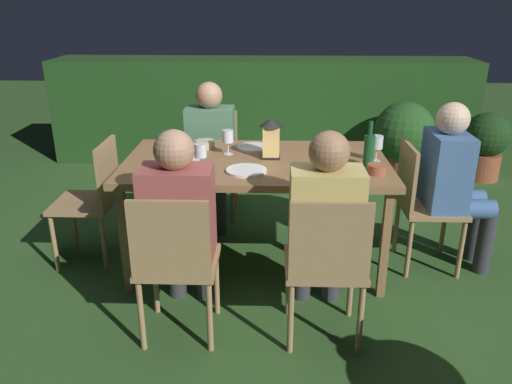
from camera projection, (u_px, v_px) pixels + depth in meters
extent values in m
plane|color=#2D5123|center=(256.00, 261.00, 3.60)|extent=(16.00, 16.00, 0.00)
cube|color=olive|center=(256.00, 163.00, 3.33)|extent=(1.74, 0.97, 0.04)
cube|color=olive|center=(125.00, 241.00, 3.11)|extent=(0.05, 0.05, 0.71)
cube|color=olive|center=(385.00, 245.00, 3.06)|extent=(0.05, 0.05, 0.71)
cube|color=olive|center=(154.00, 192.00, 3.88)|extent=(0.05, 0.05, 0.71)
cube|color=olive|center=(362.00, 195.00, 3.83)|extent=(0.05, 0.05, 0.71)
cube|color=#9E7A51|center=(324.00, 264.00, 2.68)|extent=(0.42, 0.40, 0.03)
cube|color=#9E7A51|center=(330.00, 243.00, 2.42)|extent=(0.40, 0.02, 0.42)
cylinder|color=#9E7A51|center=(289.00, 283.00, 2.93)|extent=(0.03, 0.03, 0.42)
cylinder|color=#9E7A51|center=(351.00, 284.00, 2.91)|extent=(0.03, 0.03, 0.42)
cylinder|color=#9E7A51|center=(291.00, 318.00, 2.61)|extent=(0.03, 0.03, 0.42)
cylinder|color=#9E7A51|center=(360.00, 320.00, 2.60)|extent=(0.03, 0.03, 0.42)
cube|color=tan|center=(326.00, 214.00, 2.64)|extent=(0.38, 0.24, 0.50)
sphere|color=#997051|center=(329.00, 151.00, 2.51)|extent=(0.21, 0.21, 0.21)
cylinder|color=tan|center=(305.00, 242.00, 2.86)|extent=(0.13, 0.36, 0.13)
cylinder|color=tan|center=(337.00, 243.00, 2.85)|extent=(0.13, 0.36, 0.13)
cylinder|color=#333338|center=(302.00, 265.00, 3.09)|extent=(0.11, 0.11, 0.45)
cylinder|color=#333338|center=(332.00, 265.00, 3.09)|extent=(0.11, 0.11, 0.45)
cube|color=#9E7A51|center=(431.00, 207.00, 3.40)|extent=(0.40, 0.42, 0.03)
cube|color=#9E7A51|center=(407.00, 176.00, 3.33)|extent=(0.03, 0.40, 0.42)
cylinder|color=#9E7A51|center=(444.00, 226.00, 3.65)|extent=(0.03, 0.03, 0.42)
cylinder|color=#9E7A51|center=(461.00, 250.00, 3.31)|extent=(0.03, 0.03, 0.42)
cylinder|color=#9E7A51|center=(397.00, 226.00, 3.66)|extent=(0.03, 0.03, 0.42)
cylinder|color=#9E7A51|center=(409.00, 249.00, 3.32)|extent=(0.03, 0.03, 0.42)
cube|color=#426699|center=(446.00, 170.00, 3.31)|extent=(0.24, 0.38, 0.50)
sphere|color=beige|center=(453.00, 119.00, 3.18)|extent=(0.21, 0.21, 0.21)
cylinder|color=#426699|center=(457.00, 199.00, 3.47)|extent=(0.36, 0.13, 0.13)
cylinder|color=#426699|center=(467.00, 209.00, 3.30)|extent=(0.36, 0.13, 0.13)
cylinder|color=#333338|center=(475.00, 230.00, 3.55)|extent=(0.11, 0.11, 0.45)
cylinder|color=#333338|center=(485.00, 242.00, 3.39)|extent=(0.11, 0.11, 0.45)
cube|color=#9E7A51|center=(179.00, 262.00, 2.70)|extent=(0.42, 0.40, 0.03)
cube|color=#9E7A51|center=(169.00, 240.00, 2.45)|extent=(0.40, 0.02, 0.42)
cylinder|color=#9E7A51|center=(155.00, 281.00, 2.95)|extent=(0.03, 0.03, 0.42)
cylinder|color=#9E7A51|center=(217.00, 282.00, 2.94)|extent=(0.03, 0.03, 0.42)
cylinder|color=#9E7A51|center=(141.00, 315.00, 2.63)|extent=(0.03, 0.03, 0.42)
cylinder|color=#9E7A51|center=(210.00, 317.00, 2.62)|extent=(0.03, 0.03, 0.42)
cube|color=#9E4C47|center=(178.00, 213.00, 2.66)|extent=(0.38, 0.24, 0.50)
sphere|color=tan|center=(174.00, 150.00, 2.54)|extent=(0.21, 0.21, 0.21)
cylinder|color=#9E4C47|center=(169.00, 240.00, 2.88)|extent=(0.13, 0.36, 0.13)
cylinder|color=#9E4C47|center=(200.00, 241.00, 2.88)|extent=(0.13, 0.36, 0.13)
cylinder|color=#333338|center=(176.00, 263.00, 3.12)|extent=(0.11, 0.11, 0.45)
cylinder|color=#333338|center=(205.00, 263.00, 3.11)|extent=(0.11, 0.11, 0.45)
cube|color=#9E7A51|center=(212.00, 167.00, 4.20)|extent=(0.42, 0.40, 0.03)
cube|color=#9E7A51|center=(214.00, 135.00, 4.29)|extent=(0.40, 0.03, 0.42)
cylinder|color=#9E7A51|center=(233.00, 200.00, 4.12)|extent=(0.03, 0.03, 0.42)
cylinder|color=#9E7A51|center=(189.00, 199.00, 4.13)|extent=(0.03, 0.03, 0.42)
cylinder|color=#9E7A51|center=(236.00, 185.00, 4.43)|extent=(0.03, 0.03, 0.42)
cylinder|color=#9E7A51|center=(195.00, 185.00, 4.45)|extent=(0.03, 0.03, 0.42)
cube|color=#4C7A5B|center=(210.00, 138.00, 4.05)|extent=(0.38, 0.24, 0.50)
sphere|color=tan|center=(209.00, 95.00, 3.92)|extent=(0.21, 0.21, 0.21)
cylinder|color=#4C7A5B|center=(221.00, 172.00, 4.00)|extent=(0.13, 0.36, 0.13)
cylinder|color=#4C7A5B|center=(198.00, 172.00, 4.01)|extent=(0.13, 0.36, 0.13)
cylinder|color=#333338|center=(219.00, 207.00, 3.94)|extent=(0.11, 0.11, 0.45)
cylinder|color=#333338|center=(197.00, 207.00, 3.94)|extent=(0.11, 0.11, 0.45)
cube|color=#9E7A51|center=(84.00, 203.00, 3.48)|extent=(0.40, 0.42, 0.03)
cube|color=#9E7A51|center=(108.00, 172.00, 3.39)|extent=(0.03, 0.40, 0.42)
cylinder|color=#9E7A51|center=(54.00, 244.00, 3.39)|extent=(0.03, 0.03, 0.42)
cylinder|color=#9E7A51|center=(74.00, 221.00, 3.73)|extent=(0.03, 0.03, 0.42)
cylinder|color=#9E7A51|center=(104.00, 244.00, 3.38)|extent=(0.03, 0.03, 0.42)
cylinder|color=#9E7A51|center=(119.00, 222.00, 3.72)|extent=(0.03, 0.03, 0.42)
cube|color=black|center=(271.00, 156.00, 3.37)|extent=(0.12, 0.12, 0.01)
cube|color=#F9D17A|center=(271.00, 141.00, 3.33)|extent=(0.11, 0.11, 0.20)
cone|color=black|center=(271.00, 122.00, 3.29)|extent=(0.15, 0.15, 0.05)
cylinder|color=#195128|center=(369.00, 151.00, 3.17)|extent=(0.07, 0.07, 0.20)
cylinder|color=#195128|center=(371.00, 128.00, 3.12)|extent=(0.03, 0.03, 0.09)
cylinder|color=silver|center=(201.00, 170.00, 3.13)|extent=(0.06, 0.06, 0.00)
cylinder|color=silver|center=(201.00, 163.00, 3.12)|extent=(0.01, 0.01, 0.08)
cylinder|color=silver|center=(200.00, 150.00, 3.09)|extent=(0.08, 0.08, 0.08)
cylinder|color=maroon|center=(201.00, 154.00, 3.10)|extent=(0.07, 0.07, 0.03)
cylinder|color=silver|center=(375.00, 160.00, 3.31)|extent=(0.06, 0.06, 0.00)
cylinder|color=silver|center=(376.00, 154.00, 3.29)|extent=(0.01, 0.01, 0.08)
cylinder|color=silver|center=(377.00, 142.00, 3.26)|extent=(0.08, 0.08, 0.08)
cylinder|color=maroon|center=(377.00, 146.00, 3.27)|extent=(0.07, 0.07, 0.03)
cylinder|color=silver|center=(325.00, 173.00, 3.08)|extent=(0.06, 0.06, 0.00)
cylinder|color=silver|center=(326.00, 166.00, 3.07)|extent=(0.01, 0.01, 0.08)
cylinder|color=silver|center=(326.00, 153.00, 3.04)|extent=(0.08, 0.08, 0.08)
cylinder|color=maroon|center=(326.00, 157.00, 3.04)|extent=(0.07, 0.07, 0.03)
cylinder|color=silver|center=(228.00, 154.00, 3.44)|extent=(0.06, 0.06, 0.00)
cylinder|color=silver|center=(228.00, 148.00, 3.43)|extent=(0.01, 0.01, 0.08)
cylinder|color=silver|center=(228.00, 136.00, 3.40)|extent=(0.08, 0.08, 0.08)
cylinder|color=maroon|center=(228.00, 140.00, 3.41)|extent=(0.07, 0.07, 0.03)
cylinder|color=white|center=(334.00, 147.00, 3.57)|extent=(0.22, 0.22, 0.01)
cylinder|color=white|center=(254.00, 147.00, 3.57)|extent=(0.24, 0.24, 0.01)
cylinder|color=white|center=(246.00, 170.00, 3.10)|extent=(0.25, 0.25, 0.01)
cylinder|color=silver|center=(181.00, 162.00, 3.25)|extent=(0.26, 0.26, 0.01)
cylinder|color=#BCAD8E|center=(205.00, 144.00, 3.58)|extent=(0.14, 0.14, 0.05)
cylinder|color=#424C1E|center=(205.00, 143.00, 3.58)|extent=(0.12, 0.12, 0.02)
cylinder|color=#9E5138|center=(377.00, 169.00, 3.06)|extent=(0.12, 0.12, 0.06)
cylinder|color=tan|center=(377.00, 167.00, 3.05)|extent=(0.10, 0.10, 0.02)
cube|color=#1E4219|center=(263.00, 109.00, 5.73)|extent=(4.65, 0.68, 1.12)
cylinder|color=brown|center=(400.00, 167.00, 5.21)|extent=(0.30, 0.30, 0.23)
sphere|color=#234C1E|center=(404.00, 132.00, 5.08)|extent=(0.60, 0.60, 0.60)
cylinder|color=brown|center=(482.00, 166.00, 5.18)|extent=(0.34, 0.34, 0.27)
sphere|color=#193816|center=(487.00, 135.00, 5.06)|extent=(0.45, 0.45, 0.45)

